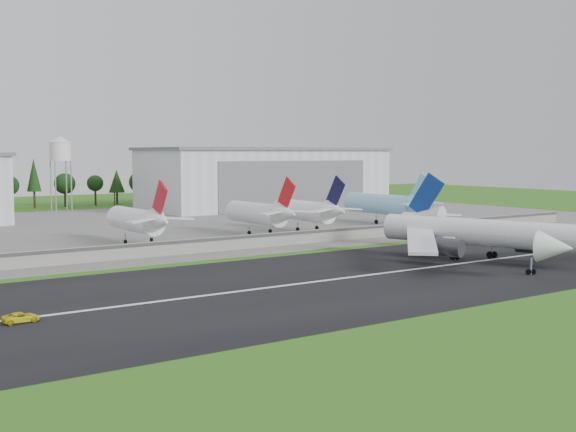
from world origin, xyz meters
TOP-DOWN VIEW (x-y plane):
  - ground at (0.00, 0.00)m, footprint 600.00×600.00m
  - runway at (0.00, 10.00)m, footprint 320.00×60.00m
  - runway_centerline at (0.00, 10.00)m, footprint 220.00×1.00m
  - apron at (0.00, 120.00)m, footprint 320.00×150.00m
  - blast_fence at (0.00, 54.99)m, footprint 240.00×0.61m
  - hangar_east at (75.00, 164.92)m, footprint 102.00×47.00m
  - water_tower at (-5.00, 185.00)m, footprint 8.40×8.40m
  - utility_poles at (0.00, 200.00)m, footprint 230.00×3.00m
  - treeline at (0.00, 215.00)m, footprint 320.00×16.00m
  - main_airliner at (30.38, 9.59)m, footprint 54.24×57.68m
  - ground_vehicle at (-64.85, 7.79)m, footprint 5.13×2.62m
  - parked_jet_red_a at (-18.44, 76.58)m, footprint 7.36×31.29m
  - parked_jet_red_b at (17.71, 76.58)m, footprint 7.36×31.29m
  - parked_jet_navy at (34.20, 76.58)m, footprint 7.36×31.29m
  - parked_jet_skyblue at (68.82, 81.62)m, footprint 7.36×37.29m

SIDE VIEW (x-z plane):
  - ground at x=0.00m, z-range 0.00..0.00m
  - utility_poles at x=0.00m, z-range -6.00..6.00m
  - treeline at x=0.00m, z-range -11.00..11.00m
  - runway at x=0.00m, z-range 0.00..0.10m
  - apron at x=0.00m, z-range 0.00..0.10m
  - runway_centerline at x=0.00m, z-range 0.10..0.12m
  - ground_vehicle at x=-64.85m, z-range 0.10..1.49m
  - blast_fence at x=0.00m, z-range 0.06..3.56m
  - main_airliner at x=30.38m, z-range -4.19..13.98m
  - parked_jet_red_a at x=-18.44m, z-range -2.11..14.69m
  - parked_jet_navy at x=34.20m, z-range -2.10..14.73m
  - parked_jet_red_b at x=17.71m, z-range -2.09..14.76m
  - parked_jet_skyblue at x=68.82m, z-range -2.02..15.10m
  - hangar_east at x=75.00m, z-range 0.03..25.23m
  - water_tower at x=-5.00m, z-range 9.85..39.25m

